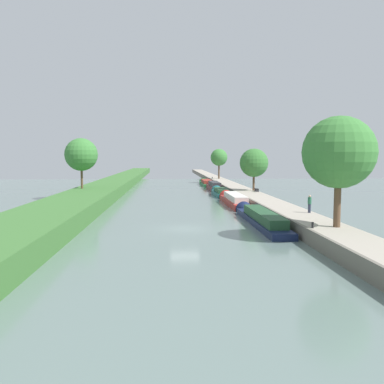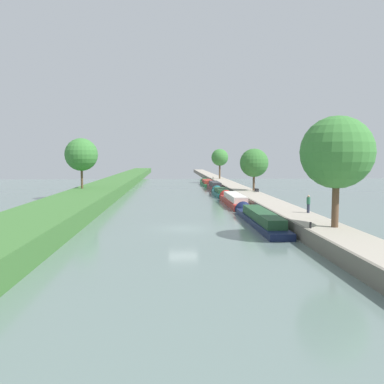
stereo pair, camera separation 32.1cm
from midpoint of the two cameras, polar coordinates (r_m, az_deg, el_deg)
The scene contains 17 objects.
ground_plane at distance 35.63m, azimuth -1.29°, elevation -5.17°, with size 160.00×160.00×0.00m, color slate.
left_grassy_bank at distance 37.05m, azimuth -20.25°, elevation -3.76°, with size 6.54×260.00×1.69m.
right_towpath at distance 37.42m, azimuth 15.03°, elevation -4.00°, with size 3.49×260.00×1.09m.
stone_quay at distance 36.87m, azimuth 12.26°, elevation -4.04°, with size 0.25×260.00×1.14m.
narrowboat_navy at distance 38.73m, azimuth 9.29°, elevation -3.60°, with size 1.96×16.44×2.00m.
narrowboat_red at distance 53.74m, azimuth 5.69°, elevation -1.10°, with size 2.07×14.25×2.11m.
narrowboat_teal at distance 66.18m, azimuth 3.85°, elevation -0.05°, with size 2.01×10.50×1.91m.
narrowboat_maroon at distance 76.93m, azimuth 2.97°, elevation 0.79°, with size 1.86×12.22×2.11m.
narrowboat_green at distance 90.25m, azimuth 1.88°, elevation 1.30°, with size 2.19×12.94×2.08m.
tree_rightbank_near at distance 31.49m, azimuth 19.66°, elevation 5.24°, with size 5.30×5.30×8.16m.
tree_rightbank_midnear at distance 63.01m, azimuth 8.55°, elevation 4.07°, with size 4.37×4.37×6.44m.
tree_rightbank_midfar at distance 96.55m, azimuth 3.72°, elevation 4.86°, with size 4.00×4.00×7.03m.
tree_leftbank_downstream at distance 60.68m, azimuth -15.44°, elevation 5.08°, with size 4.70×4.70×7.25m.
person_walking at distance 39.07m, azimuth 15.96°, elevation -1.55°, with size 0.34×0.34×1.66m.
mooring_bollard_near at distance 30.81m, azimuth 16.30°, elevation -4.49°, with size 0.16×0.16×0.45m.
mooring_bollard_far at distance 96.03m, azimuth 2.77°, elevation 2.01°, with size 0.16×0.16×0.45m.
park_bench at distance 61.27m, azimuth 8.93°, elevation 0.39°, with size 0.44×1.50×0.47m.
Camera 1 is at (-1.45, -35.04, 6.27)m, focal length 37.96 mm.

